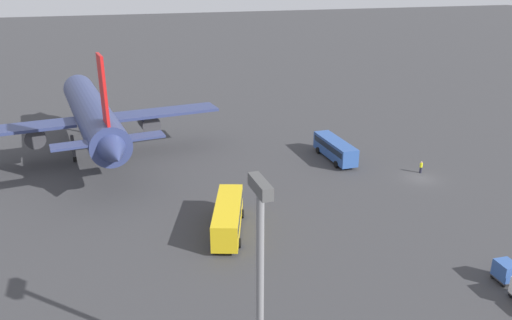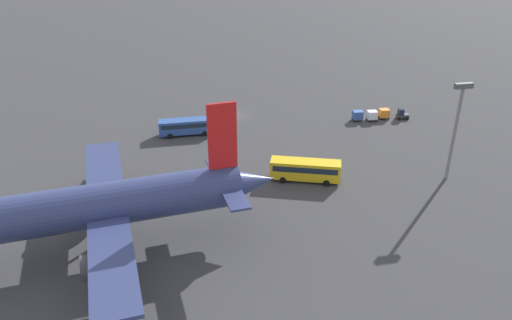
# 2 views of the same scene
# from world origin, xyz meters

# --- Properties ---
(ground_plane) EXTENTS (600.00, 600.00, 0.00)m
(ground_plane) POSITION_xyz_m (0.00, 0.00, 0.00)
(ground_plane) COLOR #38383A
(airplane) EXTENTS (45.38, 38.56, 18.00)m
(airplane) POSITION_xyz_m (23.52, 42.64, 6.78)
(airplane) COLOR navy
(airplane) RESTS_ON ground
(shuttle_bus_near) EXTENTS (10.40, 3.05, 3.06)m
(shuttle_bus_near) POSITION_xyz_m (10.58, 7.96, 1.84)
(shuttle_bus_near) COLOR #2D5199
(shuttle_bus_near) RESTS_ON ground
(shuttle_bus_far) EXTENTS (11.16, 6.20, 3.35)m
(shuttle_bus_far) POSITION_xyz_m (-6.29, 29.49, 2.00)
(shuttle_bus_far) COLOR gold
(shuttle_bus_far) RESTS_ON ground
(worker_person) EXTENTS (0.38, 0.38, 1.74)m
(worker_person) POSITION_xyz_m (1.72, -1.29, 0.87)
(worker_person) COLOR #1E1E2D
(worker_person) RESTS_ON ground
(cargo_cart_blue) EXTENTS (2.10, 1.81, 2.06)m
(cargo_cart_blue) POSITION_xyz_m (-23.62, 7.60, 1.19)
(cargo_cart_blue) COLOR #38383D
(cargo_cart_blue) RESTS_ON ground
(light_pole) EXTENTS (2.80, 0.70, 15.69)m
(light_pole) POSITION_xyz_m (-28.42, 33.25, 9.77)
(light_pole) COLOR slate
(light_pole) RESTS_ON ground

